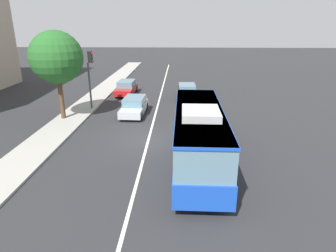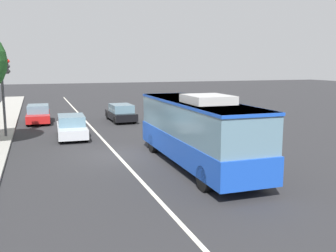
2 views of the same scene
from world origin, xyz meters
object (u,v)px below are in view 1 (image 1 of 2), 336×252
object	(u,v)px
traffic_light_near_corner	(90,70)
street_tree_kerbside_left	(56,58)
sedan_black	(187,91)
transit_bus	(198,133)
sedan_silver	(134,106)
sedan_red	(126,88)

from	to	relation	value
traffic_light_near_corner	street_tree_kerbside_left	bearing A→B (deg)	-111.70
traffic_light_near_corner	sedan_black	bearing A→B (deg)	33.91
sedan_black	street_tree_kerbside_left	bearing A→B (deg)	126.21
sedan_black	transit_bus	bearing A→B (deg)	179.95
transit_bus	sedan_black	bearing A→B (deg)	1.61
sedan_black	traffic_light_near_corner	xyz separation A→B (m)	(-4.64, 8.56, 2.84)
sedan_silver	street_tree_kerbside_left	bearing A→B (deg)	-70.39
transit_bus	sedan_red	world-z (taller)	transit_bus
street_tree_kerbside_left	transit_bus	bearing A→B (deg)	-125.78
sedan_black	sedan_red	distance (m)	6.76
sedan_silver	traffic_light_near_corner	world-z (taller)	traffic_light_near_corner
transit_bus	sedan_silver	bearing A→B (deg)	28.52
transit_bus	sedan_silver	world-z (taller)	transit_bus
sedan_silver	sedan_red	world-z (taller)	same
traffic_light_near_corner	street_tree_kerbside_left	world-z (taller)	street_tree_kerbside_left
traffic_light_near_corner	transit_bus	bearing A→B (deg)	-44.62
transit_bus	sedan_black	xyz separation A→B (m)	(15.17, 0.26, -1.09)
sedan_black	traffic_light_near_corner	distance (m)	10.14
transit_bus	sedan_silver	xyz separation A→B (m)	(9.20, 4.87, -1.09)
sedan_black	street_tree_kerbside_left	world-z (taller)	street_tree_kerbside_left
street_tree_kerbside_left	traffic_light_near_corner	bearing A→B (deg)	-27.13
sedan_red	sedan_black	bearing A→B (deg)	79.03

